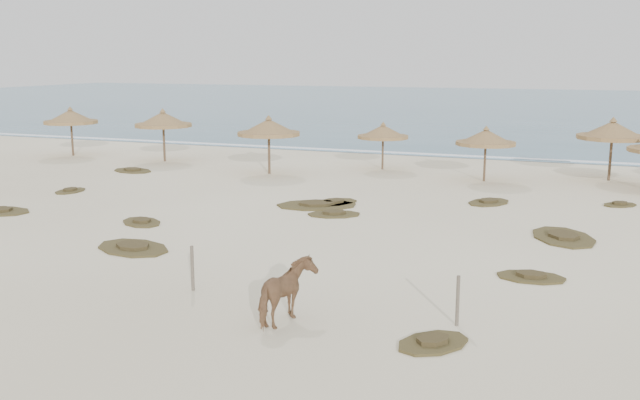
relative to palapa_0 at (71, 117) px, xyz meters
The scene contains 24 objects.
ground 26.09m from the palapa_0, 43.34° to the right, with size 160.00×160.00×0.00m, color #F7EDCB.
ocean 60.25m from the palapa_0, 71.71° to the left, with size 200.00×100.00×0.01m, color #275C76.
foam_line 20.72m from the palapa_0, 23.37° to the left, with size 70.00×0.60×0.01m, color white.
palapa_0 is the anchor object (origin of this frame).
palapa_1 6.53m from the palapa_0, ahead, with size 3.77×3.77×3.03m.
palapa_2 14.17m from the palapa_0, ahead, with size 4.17×4.17×3.00m.
palapa_3 19.10m from the palapa_0, ahead, with size 3.22×3.22×2.53m.
palapa_4 24.64m from the palapa_0, ahead, with size 3.07×3.07×2.67m.
palapa_5 30.31m from the palapa_0, ahead, with size 4.14×4.14×3.08m.
horse 31.29m from the palapa_0, 42.10° to the right, with size 0.77×1.69×1.42m, color #8D6240.
fence_post_near 28.16m from the palapa_0, 44.50° to the right, with size 0.09×0.09×1.17m, color #695E4F.
fence_post_far 33.31m from the palapa_0, 36.42° to the right, with size 0.08×0.08×1.15m, color #695E4F.
scrub_2 20.07m from the palapa_0, 43.73° to the right, with size 2.24×2.06×0.16m.
scrub_3 22.89m from the palapa_0, 26.27° to the right, with size 2.37×2.02×0.16m.
scrub_4 32.15m from the palapa_0, 29.09° to the right, with size 1.91×1.31×0.16m.
scrub_5 30.68m from the palapa_0, 20.49° to the right, with size 2.81×3.43×0.16m.
scrub_6 8.30m from the palapa_0, 28.80° to the right, with size 2.72×2.18×0.16m.
scrub_7 26.30m from the palapa_0, 12.57° to the right, with size 2.16×2.49×0.16m.
scrub_8 12.71m from the palapa_0, 50.98° to the right, with size 1.08×1.63×0.16m.
scrub_9 23.50m from the palapa_0, 46.12° to the right, with size 3.14×2.56×0.16m.
scrub_10 30.95m from the palapa_0, ahead, with size 1.72×1.66×0.16m.
scrub_12 33.88m from the palapa_0, 38.39° to the right, with size 1.91×2.05×0.16m.
scrub_13 21.38m from the palapa_0, 22.19° to the right, with size 2.27×2.62×0.16m.
scrub_14 21.21m from the palapa_0, 24.45° to the right, with size 3.83×3.29×0.16m.
Camera 1 is at (10.33, -16.95, 5.82)m, focal length 40.00 mm.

